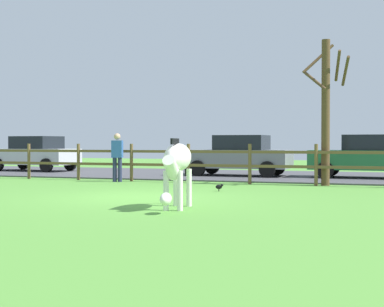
% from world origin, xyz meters
% --- Properties ---
extents(ground_plane, '(60.00, 60.00, 0.00)m').
position_xyz_m(ground_plane, '(0.00, 0.00, 0.00)').
color(ground_plane, '#549338').
extents(parking_asphalt, '(28.00, 7.40, 0.05)m').
position_xyz_m(parking_asphalt, '(0.00, 9.30, 0.03)').
color(parking_asphalt, '#47474C').
rests_on(parking_asphalt, ground_plane).
extents(paddock_fence, '(20.92, 0.11, 1.29)m').
position_xyz_m(paddock_fence, '(-0.60, 5.00, 0.73)').
color(paddock_fence, brown).
rests_on(paddock_fence, ground_plane).
extents(bare_tree, '(1.51, 1.43, 4.49)m').
position_xyz_m(bare_tree, '(3.83, 5.23, 2.41)').
color(bare_tree, '#513A23').
rests_on(bare_tree, ground_plane).
extents(zebra, '(0.63, 1.93, 1.41)m').
position_xyz_m(zebra, '(1.68, -2.02, 0.93)').
color(zebra, white).
rests_on(zebra, ground_plane).
extents(crow_on_grass, '(0.22, 0.10, 0.20)m').
position_xyz_m(crow_on_grass, '(1.33, 2.13, 0.13)').
color(crow_on_grass, black).
rests_on(crow_on_grass, ground_plane).
extents(parked_car_silver, '(4.12, 2.14, 1.56)m').
position_xyz_m(parked_car_silver, '(-9.46, 9.11, 0.84)').
color(parked_car_silver, '#B7BABF').
rests_on(parked_car_silver, parking_asphalt).
extents(parked_car_green, '(4.05, 1.98, 1.56)m').
position_xyz_m(parked_car_green, '(4.93, 8.77, 0.84)').
color(parked_car_green, '#236B38').
rests_on(parked_car_green, parking_asphalt).
extents(parked_car_grey, '(4.04, 1.96, 1.56)m').
position_xyz_m(parked_car_grey, '(0.19, 8.57, 0.84)').
color(parked_car_grey, slate).
rests_on(parked_car_grey, parking_asphalt).
extents(visitor_near_fence, '(0.40, 0.29, 1.64)m').
position_xyz_m(visitor_near_fence, '(-2.99, 4.55, 0.91)').
color(visitor_near_fence, '#232847').
rests_on(visitor_near_fence, ground_plane).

